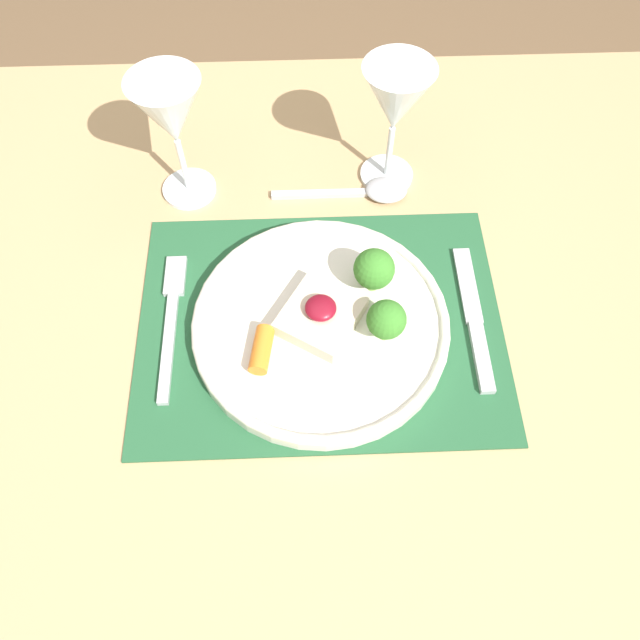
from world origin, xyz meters
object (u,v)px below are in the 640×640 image
object	(u,v)px
fork	(172,315)
knife	(475,326)
wine_glass_near	(396,104)
dinner_plate	(323,321)
wine_glass_far	(171,117)
spoon	(374,190)

from	to	relation	value
fork	knife	world-z (taller)	knife
knife	wine_glass_near	distance (m)	0.28
knife	dinner_plate	bearing A→B (deg)	177.78
knife	wine_glass_far	distance (m)	0.43
knife	spoon	world-z (taller)	spoon
dinner_plate	wine_glass_near	size ratio (longest dim) A/B	1.71
dinner_plate	fork	bearing A→B (deg)	172.69
wine_glass_far	spoon	bearing A→B (deg)	-3.76
spoon	wine_glass_far	bearing A→B (deg)	176.01
dinner_plate	wine_glass_near	xyz separation A→B (m)	(0.09, 0.24, 0.10)
knife	spoon	distance (m)	0.23
knife	wine_glass_far	world-z (taller)	wine_glass_far
knife	wine_glass_near	world-z (taller)	wine_glass_near
fork	wine_glass_far	world-z (taller)	wine_glass_far
dinner_plate	knife	world-z (taller)	dinner_plate
spoon	wine_glass_far	distance (m)	0.27
fork	wine_glass_far	size ratio (longest dim) A/B	1.12
dinner_plate	spoon	size ratio (longest dim) A/B	1.63
wine_glass_near	wine_glass_far	distance (m)	0.26
spoon	fork	bearing A→B (deg)	-144.26
spoon	wine_glass_near	xyz separation A→B (m)	(0.02, 0.03, 0.11)
dinner_plate	knife	distance (m)	0.17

